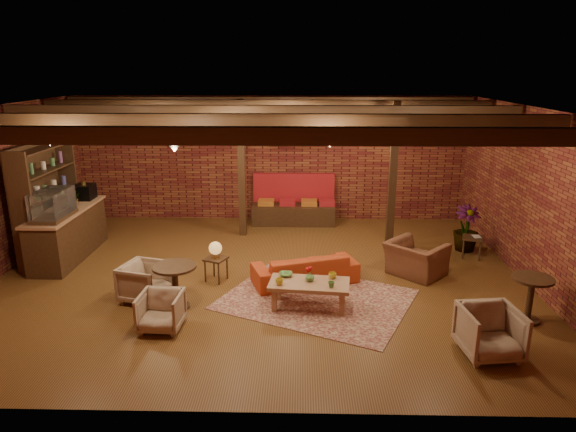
{
  "coord_description": "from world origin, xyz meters",
  "views": [
    {
      "loc": [
        0.76,
        -9.11,
        3.9
      ],
      "look_at": [
        0.54,
        0.2,
        1.18
      ],
      "focal_mm": 32.0,
      "sensor_mm": 36.0,
      "label": 1
    }
  ],
  "objects_px": {
    "armchair_a": "(145,280)",
    "armchair_far": "(490,330)",
    "armchair_b": "(161,309)",
    "round_table_left": "(175,279)",
    "side_table_lamp": "(215,251)",
    "armchair_right": "(416,253)",
    "coffee_table": "(308,285)",
    "side_table_book": "(473,239)",
    "sofa": "(305,268)",
    "plant_tall": "(471,184)",
    "round_table_right": "(531,292)"
  },
  "relations": [
    {
      "from": "side_table_lamp",
      "to": "armchair_right",
      "type": "relative_size",
      "value": 0.76
    },
    {
      "from": "sofa",
      "to": "armchair_a",
      "type": "relative_size",
      "value": 2.63
    },
    {
      "from": "sofa",
      "to": "side_table_lamp",
      "type": "bearing_deg",
      "value": -21.12
    },
    {
      "from": "armchair_b",
      "to": "armchair_far",
      "type": "xyz_separation_m",
      "value": [
        4.77,
        -0.64,
        0.07
      ]
    },
    {
      "from": "side_table_book",
      "to": "armchair_far",
      "type": "height_order",
      "value": "armchair_far"
    },
    {
      "from": "round_table_right",
      "to": "coffee_table",
      "type": "bearing_deg",
      "value": 173.34
    },
    {
      "from": "sofa",
      "to": "armchair_far",
      "type": "distance_m",
      "value": 3.54
    },
    {
      "from": "armchair_a",
      "to": "armchair_far",
      "type": "distance_m",
      "value": 5.56
    },
    {
      "from": "round_table_left",
      "to": "armchair_b",
      "type": "bearing_deg",
      "value": -94.8
    },
    {
      "from": "sofa",
      "to": "armchair_right",
      "type": "distance_m",
      "value": 2.19
    },
    {
      "from": "armchair_right",
      "to": "sofa",
      "type": "bearing_deg",
      "value": 55.47
    },
    {
      "from": "side_table_lamp",
      "to": "armchair_b",
      "type": "relative_size",
      "value": 1.18
    },
    {
      "from": "sofa",
      "to": "plant_tall",
      "type": "relative_size",
      "value": 0.64
    },
    {
      "from": "round_table_right",
      "to": "armchair_a",
      "type": "bearing_deg",
      "value": 174.39
    },
    {
      "from": "round_table_left",
      "to": "armchair_far",
      "type": "distance_m",
      "value": 4.91
    },
    {
      "from": "side_table_lamp",
      "to": "armchair_b",
      "type": "bearing_deg",
      "value": -106.42
    },
    {
      "from": "round_table_left",
      "to": "sofa",
      "type": "bearing_deg",
      "value": 26.76
    },
    {
      "from": "armchair_b",
      "to": "armchair_right",
      "type": "bearing_deg",
      "value": 30.24
    },
    {
      "from": "side_table_lamp",
      "to": "plant_tall",
      "type": "xyz_separation_m",
      "value": [
        5.21,
        1.8,
        0.92
      ]
    },
    {
      "from": "side_table_lamp",
      "to": "round_table_left",
      "type": "relative_size",
      "value": 1.02
    },
    {
      "from": "coffee_table",
      "to": "armchair_a",
      "type": "bearing_deg",
      "value": 175.69
    },
    {
      "from": "side_table_lamp",
      "to": "round_table_left",
      "type": "height_order",
      "value": "side_table_lamp"
    },
    {
      "from": "coffee_table",
      "to": "armchair_b",
      "type": "bearing_deg",
      "value": -160.73
    },
    {
      "from": "side_table_lamp",
      "to": "armchair_right",
      "type": "distance_m",
      "value": 3.83
    },
    {
      "from": "side_table_lamp",
      "to": "armchair_right",
      "type": "bearing_deg",
      "value": 5.39
    },
    {
      "from": "coffee_table",
      "to": "armchair_b",
      "type": "relative_size",
      "value": 2.13
    },
    {
      "from": "armchair_b",
      "to": "armchair_far",
      "type": "height_order",
      "value": "armchair_far"
    },
    {
      "from": "coffee_table",
      "to": "armchair_right",
      "type": "bearing_deg",
      "value": 34.52
    },
    {
      "from": "armchair_b",
      "to": "round_table_left",
      "type": "bearing_deg",
      "value": 88.35
    },
    {
      "from": "side_table_lamp",
      "to": "side_table_book",
      "type": "xyz_separation_m",
      "value": [
        5.21,
        1.34,
        -0.16
      ]
    },
    {
      "from": "coffee_table",
      "to": "armchair_b",
      "type": "xyz_separation_m",
      "value": [
        -2.27,
        -0.8,
        -0.08
      ]
    },
    {
      "from": "round_table_left",
      "to": "coffee_table",
      "type": "bearing_deg",
      "value": 1.81
    },
    {
      "from": "armchair_a",
      "to": "armchair_right",
      "type": "height_order",
      "value": "armchair_right"
    },
    {
      "from": "round_table_left",
      "to": "plant_tall",
      "type": "distance_m",
      "value": 6.49
    },
    {
      "from": "side_table_lamp",
      "to": "armchair_a",
      "type": "height_order",
      "value": "side_table_lamp"
    },
    {
      "from": "round_table_right",
      "to": "plant_tall",
      "type": "height_order",
      "value": "plant_tall"
    },
    {
      "from": "side_table_lamp",
      "to": "armchair_right",
      "type": "xyz_separation_m",
      "value": [
        3.81,
        0.36,
        -0.14
      ]
    },
    {
      "from": "round_table_left",
      "to": "armchair_far",
      "type": "relative_size",
      "value": 0.96
    },
    {
      "from": "coffee_table",
      "to": "armchair_right",
      "type": "xyz_separation_m",
      "value": [
        2.09,
        1.44,
        0.04
      ]
    },
    {
      "from": "side_table_book",
      "to": "round_table_left",
      "type": "bearing_deg",
      "value": -156.45
    },
    {
      "from": "armchair_b",
      "to": "side_table_book",
      "type": "relative_size",
      "value": 1.24
    },
    {
      "from": "armchair_far",
      "to": "armchair_right",
      "type": "bearing_deg",
      "value": 91.32
    },
    {
      "from": "coffee_table",
      "to": "armchair_a",
      "type": "distance_m",
      "value": 2.82
    },
    {
      "from": "armchair_a",
      "to": "armchair_far",
      "type": "relative_size",
      "value": 0.94
    },
    {
      "from": "armchair_right",
      "to": "plant_tall",
      "type": "xyz_separation_m",
      "value": [
        1.39,
        1.44,
        1.06
      ]
    },
    {
      "from": "armchair_a",
      "to": "plant_tall",
      "type": "xyz_separation_m",
      "value": [
        6.3,
        2.66,
        1.14
      ]
    },
    {
      "from": "sofa",
      "to": "round_table_right",
      "type": "xyz_separation_m",
      "value": [
        3.53,
        -1.43,
        0.22
      ]
    },
    {
      "from": "round_table_right",
      "to": "side_table_lamp",
      "type": "bearing_deg",
      "value": 164.08
    },
    {
      "from": "armchair_right",
      "to": "coffee_table",
      "type": "bearing_deg",
      "value": 78.97
    },
    {
      "from": "round_table_left",
      "to": "armchair_far",
      "type": "xyz_separation_m",
      "value": [
        4.71,
        -1.37,
        -0.12
      ]
    }
  ]
}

